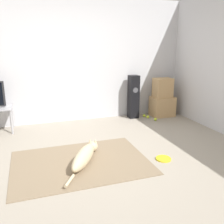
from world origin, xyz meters
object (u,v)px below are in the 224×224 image
object	(u,v)px
tennis_ball_by_boxes	(148,117)
tennis_ball_loose_on_carpet	(144,116)
cardboard_box_lower	(162,106)
frisbee	(163,159)
cardboard_box_upper	(163,88)
tennis_ball_near_speaker	(155,119)
floor_speaker	(133,97)
dog	(85,156)

from	to	relation	value
tennis_ball_by_boxes	tennis_ball_loose_on_carpet	distance (m)	0.11
tennis_ball_loose_on_carpet	tennis_ball_by_boxes	bearing A→B (deg)	-71.15
cardboard_box_lower	frisbee	bearing A→B (deg)	-119.18
tennis_ball_by_boxes	frisbee	bearing A→B (deg)	-110.52
frisbee	cardboard_box_lower	world-z (taller)	cardboard_box_lower
cardboard_box_upper	tennis_ball_loose_on_carpet	xyz separation A→B (m)	(-0.43, 0.03, -0.63)
tennis_ball_near_speaker	frisbee	bearing A→B (deg)	-114.89
tennis_ball_near_speaker	cardboard_box_upper	bearing A→B (deg)	43.79
frisbee	cardboard_box_upper	size ratio (longest dim) A/B	0.53
cardboard_box_upper	tennis_ball_by_boxes	world-z (taller)	cardboard_box_upper
frisbee	cardboard_box_lower	distance (m)	2.33
floor_speaker	tennis_ball_loose_on_carpet	world-z (taller)	floor_speaker
frisbee	tennis_ball_loose_on_carpet	bearing A→B (deg)	71.39
floor_speaker	tennis_ball_near_speaker	size ratio (longest dim) A/B	14.54
cardboard_box_lower	cardboard_box_upper	size ratio (longest dim) A/B	1.20
cardboard_box_upper	tennis_ball_loose_on_carpet	bearing A→B (deg)	175.94
floor_speaker	tennis_ball_by_boxes	distance (m)	0.56
cardboard_box_lower	tennis_ball_near_speaker	bearing A→B (deg)	-137.68
cardboard_box_upper	tennis_ball_near_speaker	distance (m)	0.77
dog	floor_speaker	size ratio (longest dim) A/B	1.07
floor_speaker	cardboard_box_lower	bearing A→B (deg)	-7.61
frisbee	cardboard_box_upper	world-z (taller)	cardboard_box_upper
floor_speaker	tennis_ball_loose_on_carpet	distance (m)	0.52
cardboard_box_lower	tennis_ball_loose_on_carpet	bearing A→B (deg)	175.01
dog	cardboard_box_lower	bearing A→B (deg)	38.41
frisbee	tennis_ball_loose_on_carpet	xyz separation A→B (m)	(0.69, 2.06, 0.02)
floor_speaker	tennis_ball_by_boxes	bearing A→B (deg)	-28.99
frisbee	floor_speaker	size ratio (longest dim) A/B	0.23
cardboard_box_lower	floor_speaker	bearing A→B (deg)	172.39
tennis_ball_by_boxes	tennis_ball_loose_on_carpet	xyz separation A→B (m)	(-0.04, 0.11, 0.00)
frisbee	tennis_ball_near_speaker	distance (m)	1.90
tennis_ball_by_boxes	tennis_ball_near_speaker	xyz separation A→B (m)	(0.07, -0.23, 0.00)
tennis_ball_loose_on_carpet	cardboard_box_lower	bearing A→B (deg)	-4.99
dog	tennis_ball_loose_on_carpet	distance (m)	2.56
tennis_ball_by_boxes	dog	bearing A→B (deg)	-137.18
frisbee	floor_speaker	distance (m)	2.21
cardboard_box_lower	floor_speaker	size ratio (longest dim) A/B	0.53
cardboard_box_lower	tennis_ball_near_speaker	world-z (taller)	cardboard_box_lower
cardboard_box_lower	cardboard_box_upper	bearing A→B (deg)	137.76
cardboard_box_lower	tennis_ball_by_boxes	size ratio (longest dim) A/B	7.76
tennis_ball_near_speaker	tennis_ball_loose_on_carpet	bearing A→B (deg)	107.10
frisbee	cardboard_box_lower	xyz separation A→B (m)	(1.13, 2.02, 0.21)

